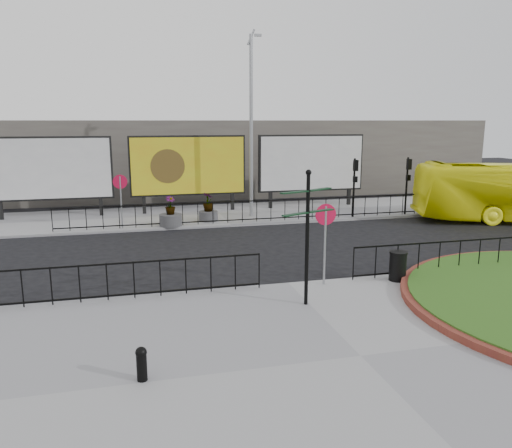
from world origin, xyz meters
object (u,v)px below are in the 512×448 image
object	(u,v)px
billboard_mid	(188,166)
lamp_post	(251,124)
bollard	(142,362)
planter_a	(171,216)
litter_bin	(398,266)
fingerpost_sign	(307,225)
planter_b	(208,211)

from	to	relation	value
billboard_mid	lamp_post	size ratio (longest dim) A/B	0.67
bollard	planter_a	distance (m)	14.41
billboard_mid	litter_bin	world-z (taller)	billboard_mid
planter_a	litter_bin	bearing A→B (deg)	-58.42
litter_bin	planter_a	xyz separation A→B (m)	(-6.15, 10.00, -0.02)
lamp_post	fingerpost_sign	world-z (taller)	lamp_post
planter_b	lamp_post	bearing A→B (deg)	19.67
billboard_mid	planter_a	size ratio (longest dim) A/B	4.39
planter_a	planter_b	bearing A→B (deg)	21.29
bollard	planter_a	size ratio (longest dim) A/B	0.48
billboard_mid	planter_a	world-z (taller)	billboard_mid
billboard_mid	fingerpost_sign	xyz separation A→B (m)	(1.40, -14.82, -0.29)
litter_bin	planter_b	distance (m)	11.55
lamp_post	bollard	distance (m)	17.54
litter_bin	planter_b	bearing A→B (deg)	111.54
bollard	litter_bin	distance (m)	8.95
fingerpost_sign	planter_a	bearing A→B (deg)	84.33
bollard	planter_b	xyz separation A→B (m)	(3.60, 15.05, 0.14)
bollard	litter_bin	size ratio (longest dim) A/B	0.74
lamp_post	litter_bin	distance (m)	12.49
litter_bin	planter_a	distance (m)	11.74
litter_bin	planter_a	size ratio (longest dim) A/B	0.65
lamp_post	fingerpost_sign	size ratio (longest dim) A/B	2.54
billboard_mid	planter_b	size ratio (longest dim) A/B	4.38
billboard_mid	planter_b	bearing A→B (deg)	-77.86
fingerpost_sign	planter_b	xyz separation A→B (m)	(-0.79, 12.00, -1.69)
planter_b	bollard	bearing A→B (deg)	-103.46
billboard_mid	bollard	world-z (taller)	billboard_mid
lamp_post	planter_a	size ratio (longest dim) A/B	6.54
billboard_mid	litter_bin	bearing A→B (deg)	-70.34
lamp_post	bollard	bearing A→B (deg)	-110.67
billboard_mid	planter_a	distance (m)	4.31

